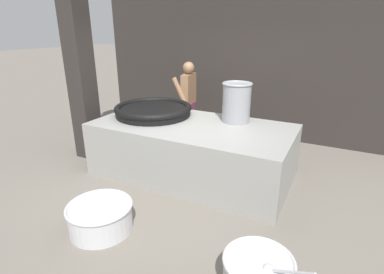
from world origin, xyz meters
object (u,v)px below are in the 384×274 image
Objects in this scene: giant_wok_near at (153,110)px; cook at (188,100)px; prep_bowl_vegetables at (258,274)px; prep_bowl_meat at (100,216)px; stock_pot at (237,102)px.

cook is at bearing 86.96° from giant_wok_near.
giant_wok_near reaches higher than prep_bowl_vegetables.
prep_bowl_meat is (-1.93, 0.03, -0.02)m from prep_bowl_vegetables.
prep_bowl_meat is at bearing 90.86° from cook.
stock_pot is (1.40, 0.31, 0.23)m from giant_wok_near.
cook is at bearing 126.88° from prep_bowl_vegetables.
cook is at bearing 98.51° from prep_bowl_meat.
cook is (0.06, 1.19, -0.06)m from giant_wok_near.
stock_pot is 0.81× the size of prep_bowl_meat.
prep_bowl_vegetables is (2.40, -3.20, -0.70)m from cook.
prep_bowl_meat is (-0.86, -2.29, -1.00)m from stock_pot.
giant_wok_near is at bearing 140.73° from prep_bowl_vegetables.
cook reaches higher than prep_bowl_meat.
cook reaches higher than stock_pot.
prep_bowl_meat is (0.54, -1.98, -0.77)m from giant_wok_near.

